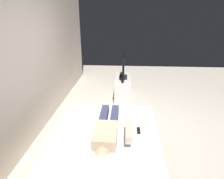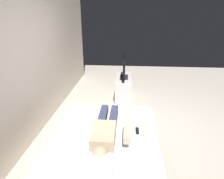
# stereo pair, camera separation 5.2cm
# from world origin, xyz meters

# --- Properties ---
(ground_plane) EXTENTS (10.00, 10.00, 0.00)m
(ground_plane) POSITION_xyz_m (0.00, 0.00, 0.00)
(ground_plane) COLOR #ADA393
(back_wall) EXTENTS (6.40, 0.10, 2.80)m
(back_wall) POSITION_xyz_m (0.40, 1.91, 1.40)
(back_wall) COLOR beige
(back_wall) RESTS_ON ground
(bed) EXTENTS (1.99, 1.46, 0.54)m
(bed) POSITION_xyz_m (-0.96, 0.59, 0.26)
(bed) COLOR brown
(bed) RESTS_ON ground
(pillow) EXTENTS (0.48, 0.34, 0.12)m
(pillow) POSITION_xyz_m (-1.64, 0.59, 0.60)
(pillow) COLOR white
(pillow) RESTS_ON bed
(person) EXTENTS (1.26, 0.46, 0.18)m
(person) POSITION_xyz_m (-0.93, 0.55, 0.62)
(person) COLOR tan
(person) RESTS_ON bed
(remote) EXTENTS (0.15, 0.04, 0.02)m
(remote) POSITION_xyz_m (-0.78, 0.15, 0.55)
(remote) COLOR black
(remote) RESTS_ON bed
(tv_stand) EXTENTS (1.10, 0.40, 0.50)m
(tv_stand) POSITION_xyz_m (1.71, 0.39, 0.25)
(tv_stand) COLOR #B7B2AD
(tv_stand) RESTS_ON ground
(tv) EXTENTS (0.88, 0.20, 0.59)m
(tv) POSITION_xyz_m (1.71, 0.39, 0.78)
(tv) COLOR black
(tv) RESTS_ON tv_stand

